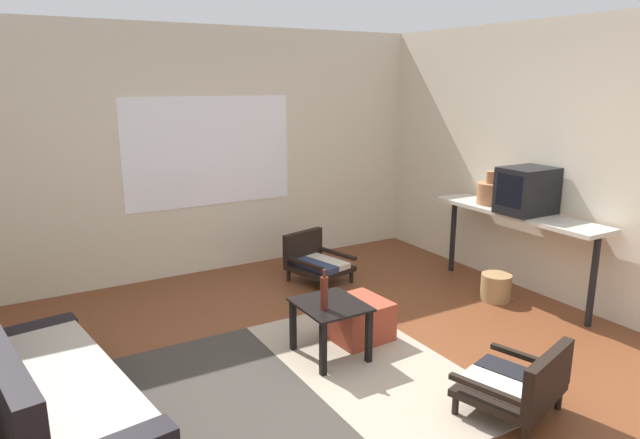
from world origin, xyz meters
TOP-DOWN VIEW (x-y plane):
  - ground_plane at (0.00, 0.00)m, footprint 7.80×7.80m
  - far_wall_with_window at (0.00, 3.06)m, footprint 5.60×0.13m
  - side_wall_right at (2.66, 0.30)m, footprint 0.12×6.60m
  - area_rug at (-0.32, 0.22)m, footprint 2.26×2.21m
  - couch at (-1.97, 0.64)m, footprint 1.05×2.09m
  - coffee_table at (0.05, 0.53)m, footprint 0.49×0.55m
  - armchair_by_window at (0.82, 2.10)m, footprint 0.67×0.71m
  - armchair_striped_foreground at (0.68, -0.79)m, footprint 0.75×0.70m
  - ottoman_orange at (0.42, 0.68)m, footprint 0.50×0.50m
  - console_shelf at (2.33, 0.72)m, footprint 0.43×1.86m
  - crt_television at (2.33, 0.63)m, footprint 0.50×0.39m
  - clay_vase at (2.33, 1.09)m, footprint 0.26×0.26m
  - glass_bottle at (-0.05, 0.45)m, footprint 0.06×0.06m
  - wicker_basket at (2.09, 0.70)m, footprint 0.30×0.30m

SIDE VIEW (x-z plane):
  - ground_plane at x=0.00m, z-range 0.00..0.00m
  - area_rug at x=-0.32m, z-range 0.00..0.01m
  - wicker_basket at x=2.09m, z-range 0.00..0.27m
  - ottoman_orange at x=0.42m, z-range 0.00..0.33m
  - couch at x=-1.97m, z-range -0.15..0.58m
  - armchair_by_window at x=0.82m, z-range -0.03..0.49m
  - armchair_striped_foreground at x=0.68m, z-range -0.02..0.49m
  - coffee_table at x=0.05m, z-range 0.12..0.57m
  - glass_bottle at x=-0.05m, z-range 0.43..0.74m
  - console_shelf at x=2.33m, z-range 0.35..1.22m
  - clay_vase at x=2.33m, z-range 0.83..1.17m
  - crt_television at x=2.33m, z-range 0.88..1.32m
  - side_wall_right at x=2.66m, z-range 0.00..2.70m
  - far_wall_with_window at x=0.00m, z-range 0.00..2.70m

